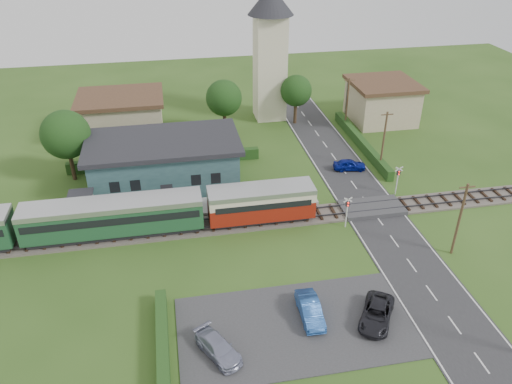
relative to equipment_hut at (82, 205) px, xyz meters
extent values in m
plane|color=#2D4C19|center=(18.00, -5.20, -1.75)|extent=(120.00, 120.00, 0.00)
cube|color=#4C443D|center=(18.00, -3.20, -1.65)|extent=(76.00, 3.20, 0.20)
cube|color=#3F3F47|center=(18.00, -3.92, -1.33)|extent=(76.00, 0.08, 0.15)
cube|color=#3F3F47|center=(18.00, -2.48, -1.33)|extent=(76.00, 0.08, 0.15)
cube|color=#28282B|center=(28.00, -5.20, -1.72)|extent=(6.00, 70.00, 0.05)
cube|color=#333335|center=(16.50, -17.20, -1.71)|extent=(17.00, 9.00, 0.08)
cube|color=#333335|center=(28.00, -3.20, -1.52)|extent=(6.20, 3.40, 0.45)
cube|color=gray|center=(8.00, 0.00, -1.52)|extent=(30.00, 3.00, 0.45)
cube|color=beige|center=(0.00, 0.00, -0.10)|extent=(2.00, 2.00, 2.40)
cube|color=#232328|center=(0.00, 0.00, 1.18)|extent=(2.30, 2.30, 0.15)
cube|color=#3D6467|center=(8.00, 5.80, 0.65)|extent=(15.00, 8.00, 4.80)
cube|color=#232328|center=(8.00, 5.80, 3.30)|extent=(16.00, 9.00, 0.50)
cube|color=#232328|center=(8.00, 1.86, -0.65)|extent=(1.20, 0.12, 2.20)
cube|color=black|center=(3.00, 1.86, 0.65)|extent=(1.00, 0.12, 1.20)
cube|color=black|center=(5.00, 1.86, 0.65)|extent=(1.00, 0.12, 1.20)
cube|color=black|center=(11.00, 1.86, 0.65)|extent=(1.00, 0.12, 1.20)
cube|color=black|center=(13.00, 1.86, 0.65)|extent=(1.00, 0.12, 1.20)
cube|color=#232328|center=(16.71, -3.20, -1.16)|extent=(9.00, 2.20, 0.50)
cube|color=maroon|center=(16.71, -3.20, -0.16)|extent=(10.00, 2.80, 1.80)
cube|color=beige|center=(16.71, -3.20, 1.09)|extent=(10.00, 2.82, 0.90)
cube|color=black|center=(16.71, -3.20, 0.74)|extent=(9.00, 2.88, 0.60)
cube|color=#B3B5B7|center=(16.71, -3.20, 1.74)|extent=(10.00, 2.90, 0.45)
cube|color=#232328|center=(3.11, -3.20, -1.16)|extent=(15.20, 2.20, 0.50)
cube|color=#1F4E2E|center=(3.11, -3.20, 0.34)|extent=(16.00, 2.80, 2.60)
cube|color=black|center=(3.11, -3.20, 0.74)|extent=(15.40, 2.86, 0.70)
cube|color=#B3B5B7|center=(3.11, -3.20, 1.74)|extent=(16.00, 2.90, 0.50)
cube|color=beige|center=(23.00, 22.80, 5.25)|extent=(4.00, 4.00, 14.00)
cone|color=#232328|center=(23.00, 22.80, 14.05)|extent=(6.00, 6.00, 3.60)
cube|color=tan|center=(3.00, 19.80, 0.75)|extent=(10.00, 8.00, 5.00)
cube|color=#472D1E|center=(3.00, 19.80, 3.50)|extent=(10.80, 8.80, 0.50)
cube|color=tan|center=(38.00, 18.80, 0.75)|extent=(8.00, 8.00, 5.00)
cube|color=#472D1E|center=(38.00, 18.80, 3.50)|extent=(8.80, 8.80, 0.50)
cube|color=#193814|center=(7.00, -17.20, -1.15)|extent=(0.80, 9.00, 1.20)
cube|color=#193814|center=(32.20, 10.80, -1.15)|extent=(0.80, 18.00, 1.20)
cube|color=#193814|center=(8.00, 10.30, -1.10)|extent=(22.00, 0.80, 1.30)
cylinder|color=#332316|center=(-2.00, 8.80, 0.32)|extent=(0.44, 0.44, 4.12)
sphere|color=#143311|center=(-2.00, 8.80, 3.65)|extent=(5.20, 5.20, 5.20)
cylinder|color=#332316|center=(16.00, 17.80, 0.18)|extent=(0.44, 0.44, 3.85)
sphere|color=#143311|center=(16.00, 17.80, 3.29)|extent=(4.60, 4.60, 4.60)
cylinder|color=#332316|center=(26.00, 19.80, 0.04)|extent=(0.44, 0.44, 3.58)
sphere|color=#143311|center=(26.00, 19.80, 2.93)|extent=(4.20, 4.20, 4.20)
cylinder|color=#473321|center=(32.20, -11.20, 1.75)|extent=(0.22, 0.22, 7.00)
cube|color=#473321|center=(32.20, -11.20, 4.95)|extent=(1.40, 0.10, 0.10)
cylinder|color=#473321|center=(32.20, 4.80, 1.75)|extent=(0.22, 0.22, 7.00)
cube|color=#473321|center=(32.20, 4.80, 4.95)|extent=(1.40, 0.10, 0.10)
cylinder|color=#473321|center=(32.20, 16.80, 1.75)|extent=(0.22, 0.22, 7.00)
cube|color=#473321|center=(32.20, 16.80, 4.95)|extent=(1.40, 0.10, 0.10)
cylinder|color=silver|center=(24.40, -5.60, -0.25)|extent=(0.12, 0.12, 3.00)
cube|color=#232328|center=(24.40, -5.60, 0.85)|extent=(0.35, 0.18, 0.55)
sphere|color=#FF190C|center=(24.40, -5.72, 1.00)|extent=(0.14, 0.14, 0.14)
sphere|color=#FF190C|center=(24.40, -5.72, 0.70)|extent=(0.14, 0.14, 0.14)
cube|color=silver|center=(24.40, -5.60, 1.25)|extent=(0.84, 0.05, 0.55)
cube|color=silver|center=(24.40, -5.60, 1.25)|extent=(0.84, 0.05, 0.55)
cylinder|color=silver|center=(31.60, -0.80, -0.25)|extent=(0.12, 0.12, 3.00)
cube|color=#232328|center=(31.60, -0.80, 0.85)|extent=(0.35, 0.18, 0.55)
sphere|color=#FF190C|center=(31.60, -0.92, 1.00)|extent=(0.14, 0.14, 0.14)
sphere|color=#FF190C|center=(31.60, -0.92, 0.70)|extent=(0.14, 0.14, 0.14)
cube|color=silver|center=(31.60, -0.80, 1.25)|extent=(0.84, 0.05, 0.55)
cube|color=silver|center=(31.60, -0.80, 1.25)|extent=(0.84, 0.05, 0.55)
cylinder|color=#3F3F47|center=(-4.00, 14.80, 0.75)|extent=(0.14, 0.14, 5.00)
sphere|color=orange|center=(-4.00, 14.80, 3.25)|extent=(0.30, 0.30, 0.30)
cylinder|color=#3F3F47|center=(34.00, 21.80, 0.75)|extent=(0.14, 0.14, 5.00)
sphere|color=orange|center=(34.00, 21.80, 3.25)|extent=(0.30, 0.30, 0.30)
imported|color=navy|center=(28.67, 5.27, -1.08)|extent=(3.83, 2.01, 1.24)
imported|color=#224E96|center=(17.80, -16.44, -0.99)|extent=(1.54, 4.17, 1.36)
imported|color=#8F91AB|center=(10.71, -18.71, -1.07)|extent=(3.41, 4.39, 1.19)
imported|color=black|center=(22.50, -17.68, -1.03)|extent=(4.19, 4.98, 1.27)
imported|color=gray|center=(14.14, -0.71, -0.42)|extent=(0.65, 0.43, 1.76)
imported|color=gray|center=(2.12, -0.32, -0.38)|extent=(0.89, 1.03, 1.83)
camera|label=1|loc=(8.87, -42.45, 25.21)|focal=35.00mm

